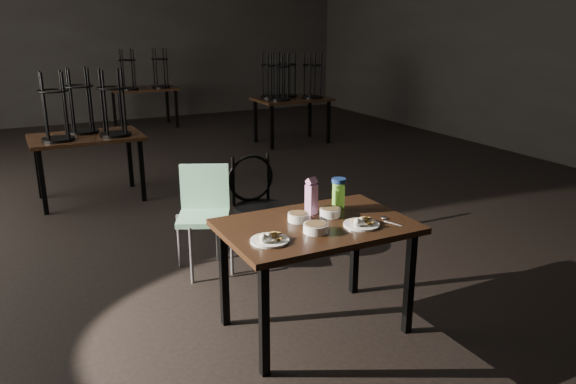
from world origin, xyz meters
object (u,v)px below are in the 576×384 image
main_table (316,235)px  juice_carton (311,197)px  school_chair (204,208)px  water_bottle (339,193)px  bentwood_chair (256,199)px

main_table → juice_carton: size_ratio=4.75×
school_chair → main_table: bearing=-50.5°
main_table → water_bottle: size_ratio=5.60×
main_table → bentwood_chair: bearing=84.3°
school_chair → bentwood_chair: bearing=22.7°
water_bottle → school_chair: 1.28m
juice_carton → school_chair: juice_carton is taller
water_bottle → juice_carton: bearing=-177.1°
water_bottle → bentwood_chair: water_bottle is taller
main_table → juice_carton: (0.06, 0.18, 0.20)m
main_table → juice_carton: juice_carton is taller
bentwood_chair → juice_carton: bearing=-92.6°
juice_carton → water_bottle: juice_carton is taller
juice_carton → school_chair: bearing=110.1°
bentwood_chair → school_chair: (-0.46, 0.02, -0.01)m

